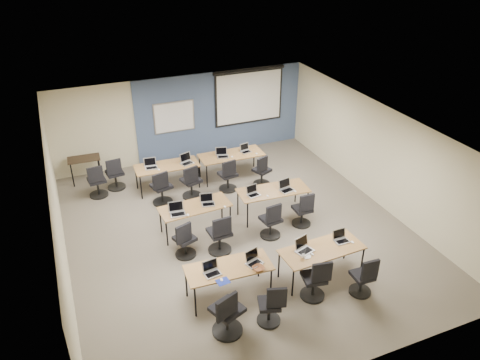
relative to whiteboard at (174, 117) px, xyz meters
name	(u,v)px	position (x,y,z in m)	size (l,w,h in m)	color
floor	(238,231)	(0.30, -4.43, -1.45)	(8.00, 9.00, 0.02)	#6B6354
ceiling	(238,130)	(0.30, -4.43, 1.25)	(8.00, 9.00, 0.02)	white
wall_back	(183,118)	(0.30, 0.07, -0.10)	(8.00, 0.04, 2.70)	beige
wall_front	(347,314)	(0.30, -8.93, -0.10)	(8.00, 0.04, 2.70)	beige
wall_left	(58,220)	(-3.70, -4.43, -0.10)	(0.04, 9.00, 2.70)	beige
wall_right	(378,155)	(4.30, -4.43, -0.10)	(0.04, 9.00, 2.70)	beige
blue_accent_panel	(221,113)	(1.55, 0.04, -0.10)	(5.50, 0.04, 2.70)	#3D5977
whiteboard	(174,117)	(0.00, 0.00, 0.00)	(1.28, 0.03, 0.98)	#ACACAD
projector_screen	(249,94)	(2.50, -0.02, 0.44)	(2.40, 0.10, 1.82)	black
training_table_front_left	(229,269)	(-0.74, -6.47, -0.77)	(1.72, 0.72, 0.73)	brown
training_table_front_right	(322,250)	(1.28, -6.67, -0.77)	(1.79, 0.74, 0.73)	#96592A
training_table_mid_left	(195,208)	(-0.66, -4.05, -0.77)	(1.71, 0.71, 0.73)	#976443
training_table_mid_right	(273,191)	(1.42, -4.07, -0.76)	(1.81, 0.75, 0.73)	#936128
training_table_back_left	(167,167)	(-0.73, -1.70, -0.77)	(1.78, 0.74, 0.73)	olive
training_table_back_right	(231,156)	(1.20, -1.73, -0.76)	(1.89, 0.79, 0.73)	brown
laptop_0	(212,270)	(-1.10, -6.50, -0.66)	(0.32, 0.27, 0.24)	#A6A6AA
mouse_0	(222,280)	(-1.00, -6.78, -0.71)	(0.06, 0.09, 0.03)	white
task_chair_0	(227,316)	(-1.13, -7.41, -1.01)	(0.61, 0.58, 1.05)	black
laptop_1	(253,260)	(-0.22, -6.52, -0.66)	(0.33, 0.28, 0.25)	#B0B0BA
mouse_1	(261,264)	(-0.12, -6.65, -0.71)	(0.07, 0.10, 0.04)	white
task_chair_1	(271,308)	(-0.28, -7.48, -1.06)	(0.47, 0.46, 0.95)	black
laptop_2	(304,247)	(0.90, -6.56, -0.65)	(0.36, 0.31, 0.27)	#B6B6B8
mouse_2	(312,254)	(1.00, -6.76, -0.71)	(0.06, 0.09, 0.03)	white
task_chair_2	(315,282)	(0.84, -7.20, -1.04)	(0.50, 0.50, 0.99)	black
laptop_3	(341,238)	(1.80, -6.57, -0.66)	(0.31, 0.26, 0.24)	#B7B7B7
mouse_3	(352,242)	(1.99, -6.73, -0.71)	(0.06, 0.10, 0.03)	white
task_chair_3	(364,279)	(1.79, -7.48, -1.06)	(0.46, 0.46, 0.94)	black
laptop_4	(177,211)	(-1.14, -4.20, -0.65)	(0.36, 0.30, 0.27)	#ACACB3
mouse_4	(188,215)	(-0.93, -4.37, -0.71)	(0.06, 0.10, 0.04)	white
task_chair_4	(185,242)	(-1.19, -4.91, -1.05)	(0.50, 0.48, 0.96)	black
laptop_5	(208,202)	(-0.34, -4.06, -0.66)	(0.32, 0.27, 0.24)	silver
mouse_5	(225,207)	(-0.01, -4.37, -0.71)	(0.06, 0.09, 0.03)	white
task_chair_5	(220,237)	(-0.40, -5.06, -1.03)	(0.55, 0.55, 1.02)	black
laptop_6	(253,193)	(0.85, -4.09, -0.66)	(0.31, 0.26, 0.23)	silver
mouse_6	(268,196)	(1.15, -4.31, -0.71)	(0.06, 0.09, 0.03)	white
task_chair_6	(271,223)	(0.94, -4.97, -1.05)	(0.50, 0.50, 0.98)	black
laptop_7	(286,188)	(1.72, -4.19, -0.65)	(0.35, 0.30, 0.27)	#BCBCBC
mouse_7	(295,191)	(1.89, -4.37, -0.71)	(0.05, 0.09, 0.03)	white
task_chair_7	(303,212)	(1.89, -4.83, -1.06)	(0.48, 0.48, 0.96)	black
laptop_8	(151,165)	(-1.17, -1.65, -0.66)	(0.34, 0.29, 0.26)	silver
mouse_8	(159,170)	(-1.01, -1.89, -0.71)	(0.06, 0.10, 0.04)	white
task_chair_8	(162,190)	(-1.10, -2.48, -1.03)	(0.55, 0.54, 1.02)	black
laptop_9	(186,161)	(-0.18, -1.76, -0.65)	(0.35, 0.30, 0.27)	#A9A9AD
mouse_9	(193,163)	(0.00, -1.86, -0.71)	(0.06, 0.09, 0.03)	white
task_chair_9	(191,184)	(-0.27, -2.46, -1.03)	(0.54, 0.53, 1.01)	black
laptop_10	(222,154)	(0.91, -1.76, -0.66)	(0.33, 0.28, 0.25)	#A9A9AC
mouse_10	(232,157)	(1.15, -1.91, -0.71)	(0.06, 0.09, 0.03)	white
task_chair_10	(228,178)	(0.80, -2.48, -1.04)	(0.51, 0.51, 0.99)	black
laptop_11	(245,150)	(1.66, -1.72, -0.66)	(0.30, 0.26, 0.23)	#9F9FAC
mouse_11	(256,154)	(1.89, -1.99, -0.71)	(0.06, 0.09, 0.03)	white
task_chair_11	(262,173)	(1.80, -2.57, -1.05)	(0.51, 0.48, 0.97)	black
blue_mousepad	(223,281)	(-0.99, -6.82, -0.72)	(0.24, 0.20, 0.01)	navy
snack_bowl	(259,268)	(-0.22, -6.76, -0.69)	(0.24, 0.24, 0.06)	brown
snack_plate	(306,256)	(0.85, -6.76, -0.71)	(0.20, 0.20, 0.01)	white
coffee_cup	(304,256)	(0.77, -6.79, -0.68)	(0.07, 0.07, 0.06)	silver
utility_table	(84,161)	(-2.84, -0.38, -0.80)	(0.90, 0.50, 0.75)	black
spare_chair_a	(115,176)	(-2.12, -1.17, -1.04)	(0.51, 0.51, 0.99)	black
spare_chair_b	(97,184)	(-2.65, -1.42, -1.04)	(0.51, 0.51, 0.99)	black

